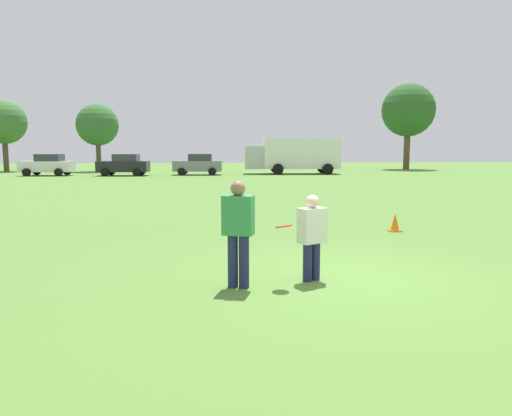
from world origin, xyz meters
TOP-DOWN VIEW (x-y plane):
  - ground_plane at (0.00, 0.00)m, footprint 145.11×145.11m
  - player_thrower at (-1.84, -0.33)m, footprint 0.54×0.41m
  - player_defender at (-0.59, -0.07)m, footprint 0.51×0.43m
  - frisbee at (-1.11, -0.33)m, footprint 0.28×0.27m
  - traffic_cone at (2.73, 4.40)m, footprint 0.32×0.32m
  - parked_car_center at (-15.47, 34.11)m, footprint 4.32×2.45m
  - parked_car_mid_right at (-9.03, 33.33)m, footprint 4.32×2.45m
  - parked_car_near_right at (-2.80, 33.95)m, footprint 4.32×2.45m
  - box_truck at (5.87, 34.85)m, footprint 8.65×3.41m
  - tree_center_elm at (-22.16, 42.68)m, footprint 4.40×4.40m
  - tree_east_birch at (-12.84, 41.62)m, footprint 4.14×4.14m
  - tree_east_oak at (20.26, 43.24)m, footprint 5.81×5.81m

SIDE VIEW (x-z plane):
  - ground_plane at x=0.00m, z-range 0.00..0.00m
  - traffic_cone at x=2.73m, z-range -0.01..0.47m
  - player_defender at x=-0.59m, z-range 0.08..1.52m
  - parked_car_center at x=-15.47m, z-range 0.01..1.83m
  - parked_car_mid_right at x=-9.03m, z-range 0.01..1.83m
  - parked_car_near_right at x=-2.80m, z-range 0.01..1.83m
  - player_thrower at x=-1.84m, z-range 0.11..1.81m
  - frisbee at x=-1.11m, z-range 0.92..1.02m
  - box_truck at x=5.87m, z-range 0.16..3.34m
  - tree_east_birch at x=-12.84m, z-range 1.26..7.99m
  - tree_center_elm at x=-22.16m, z-range 1.34..8.50m
  - tree_east_oak at x=20.26m, z-range 1.77..11.21m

